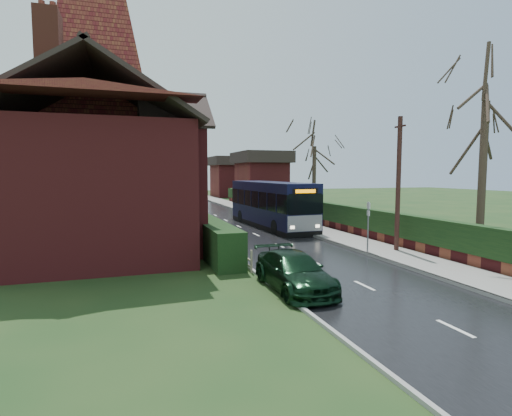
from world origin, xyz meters
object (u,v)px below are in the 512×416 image
object	(u,v)px
brick_house	(105,164)
car_silver	(224,234)
bus	(271,205)
bus_stop_sign	(368,220)
telegraph_pole	(398,185)
car_green	(294,271)

from	to	relation	value
brick_house	car_silver	bearing A→B (deg)	-16.19
car_silver	bus	bearing A→B (deg)	47.28
brick_house	car_silver	distance (m)	7.23
bus	bus_stop_sign	distance (m)	10.73
brick_house	telegraph_pole	world-z (taller)	brick_house
car_green	brick_house	bearing A→B (deg)	121.70
car_green	telegraph_pole	size ratio (longest dim) A/B	0.65
brick_house	car_green	size ratio (longest dim) A/B	3.43
car_silver	car_green	distance (m)	8.64
telegraph_pole	car_green	bearing A→B (deg)	-145.24
bus_stop_sign	car_silver	bearing A→B (deg)	160.97
bus_stop_sign	telegraph_pole	distance (m)	2.31
car_silver	bus_stop_sign	bearing A→B (deg)	-40.52
brick_house	bus	bearing A→B (deg)	22.50
brick_house	bus_stop_sign	xyz separation A→B (m)	(11.93, -6.16, -2.70)
bus_stop_sign	telegraph_pole	bearing A→B (deg)	15.22
telegraph_pole	bus_stop_sign	bearing A→B (deg)	-177.11
car_green	car_silver	bearing A→B (deg)	92.72
brick_house	car_green	xyz separation A→B (m)	(6.26, -10.36, -3.76)
car_green	bus_stop_sign	size ratio (longest dim) A/B	1.68
bus	telegraph_pole	xyz separation A→B (m)	(2.60, -10.75, 1.73)
brick_house	bus_stop_sign	world-z (taller)	brick_house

